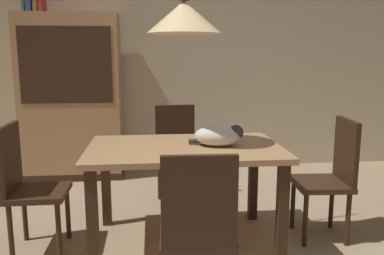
% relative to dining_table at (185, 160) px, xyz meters
% --- Properties ---
extents(back_wall, '(6.40, 0.10, 2.90)m').
position_rel_dining_table_xyz_m(back_wall, '(0.13, 2.14, 0.80)').
color(back_wall, beige).
rests_on(back_wall, ground).
extents(dining_table, '(1.40, 0.90, 0.75)m').
position_rel_dining_table_xyz_m(dining_table, '(0.00, 0.00, 0.00)').
color(dining_table, tan).
rests_on(dining_table, ground).
extents(chair_near_front, '(0.41, 0.41, 0.93)m').
position_rel_dining_table_xyz_m(chair_near_front, '(-0.00, -0.88, -0.14)').
color(chair_near_front, '#382316').
rests_on(chair_near_front, ground).
extents(chair_left_side, '(0.40, 0.40, 0.93)m').
position_rel_dining_table_xyz_m(chair_left_side, '(-1.13, -0.00, -0.14)').
color(chair_left_side, '#382316').
rests_on(chair_left_side, ground).
extents(chair_right_side, '(0.42, 0.42, 0.93)m').
position_rel_dining_table_xyz_m(chair_right_side, '(1.13, -0.00, -0.14)').
color(chair_right_side, '#382316').
rests_on(chair_right_side, ground).
extents(chair_far_back, '(0.43, 0.43, 0.93)m').
position_rel_dining_table_xyz_m(chair_far_back, '(-0.01, 0.88, -0.14)').
color(chair_far_back, '#382316').
rests_on(chair_far_back, ground).
extents(cat_sleeping, '(0.39, 0.26, 0.16)m').
position_rel_dining_table_xyz_m(cat_sleeping, '(0.26, -0.01, 0.18)').
color(cat_sleeping, silver).
rests_on(cat_sleeping, dining_table).
extents(pendant_lamp, '(0.52, 0.52, 1.30)m').
position_rel_dining_table_xyz_m(pendant_lamp, '(-0.00, 0.00, 1.01)').
color(pendant_lamp, beige).
extents(hutch_bookcase, '(1.12, 0.45, 1.85)m').
position_rel_dining_table_xyz_m(hutch_bookcase, '(-1.14, 1.81, 0.24)').
color(hutch_bookcase, tan).
rests_on(hutch_bookcase, ground).
extents(book_green_slim, '(0.03, 0.20, 0.26)m').
position_rel_dining_table_xyz_m(book_green_slim, '(-1.58, 1.81, 1.33)').
color(book_green_slim, '#427A4C').
rests_on(book_green_slim, hutch_bookcase).
extents(book_blue_wide, '(0.06, 0.24, 0.24)m').
position_rel_dining_table_xyz_m(book_blue_wide, '(-1.52, 1.81, 1.32)').
color(book_blue_wide, '#384C93').
rests_on(book_blue_wide, hutch_bookcase).
extents(book_yellow_short, '(0.04, 0.20, 0.18)m').
position_rel_dining_table_xyz_m(book_yellow_short, '(-1.45, 1.81, 1.29)').
color(book_yellow_short, gold).
rests_on(book_yellow_short, hutch_bookcase).
extents(book_red_tall, '(0.04, 0.22, 0.28)m').
position_rel_dining_table_xyz_m(book_red_tall, '(-1.40, 1.81, 1.34)').
color(book_red_tall, '#B73833').
rests_on(book_red_tall, hutch_bookcase).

